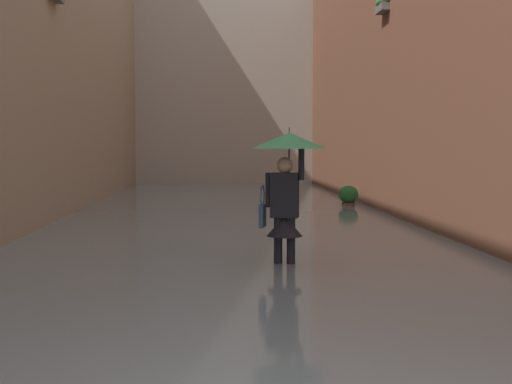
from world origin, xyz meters
TOP-DOWN VIEW (x-y plane):
  - ground_plane at (0.00, -12.78)m, footprint 63.89×63.89m
  - flood_water at (0.00, -12.78)m, footprint 8.42×31.55m
  - building_facade_left at (-4.71, -12.77)m, footprint 2.04×29.55m
  - building_facade_far at (0.00, -26.45)m, footprint 11.22×1.80m
  - person_wading at (-0.67, -6.25)m, footprint 1.05×1.05m
  - potted_plant_far_left at (-3.30, -15.02)m, footprint 0.54×0.54m

SIDE VIEW (x-z plane):
  - ground_plane at x=0.00m, z-range 0.00..0.00m
  - flood_water at x=0.00m, z-range 0.00..0.18m
  - potted_plant_far_left at x=-3.30m, z-range 0.05..0.78m
  - person_wading at x=-0.67m, z-range 0.43..2.51m
  - building_facade_left at x=-4.71m, z-range 0.00..8.53m
  - building_facade_far at x=0.00m, z-range 0.00..13.83m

